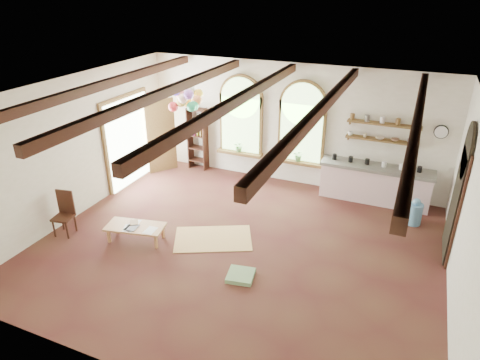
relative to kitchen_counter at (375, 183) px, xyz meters
The scene contains 27 objects.
floor 3.97m from the kitchen_counter, 125.71° to the right, with size 8.00×8.00×0.00m, color #502F21.
ceiling_beams 4.73m from the kitchen_counter, 125.71° to the right, with size 6.20×6.80×0.18m, color #331A10, non-canonical shape.
window_left 3.88m from the kitchen_counter, behind, with size 1.30×0.28×2.20m.
window_right 2.32m from the kitchen_counter, behind, with size 1.30×0.28×2.20m.
left_doorway 6.44m from the kitchen_counter, 167.37° to the right, with size 0.10×1.90×2.50m, color brown.
right_doorway 2.45m from the kitchen_counter, 45.86° to the right, with size 0.10×1.30×2.40m, color black.
kitchen_counter is the anchor object (origin of this frame).
wall_shelf_lower 1.09m from the kitchen_counter, 90.00° to the left, with size 1.70×0.24×0.04m, color brown.
wall_shelf_upper 1.49m from the kitchen_counter, 90.00° to the left, with size 1.70×0.24×0.04m, color brown.
wall_clock 1.91m from the kitchen_counter, 11.31° to the left, with size 0.32×0.32×0.04m, color black.
bookshelf 5.02m from the kitchen_counter, behind, with size 0.53×0.32×1.80m.
coffee_table 5.83m from the kitchen_counter, 138.80° to the right, with size 1.31×0.80×0.35m.
side_chair 7.30m from the kitchen_counter, 144.68° to the right, with size 0.45×0.45×0.98m.
floor_mat 4.32m from the kitchen_counter, 132.52° to the right, with size 1.62×1.00×0.02m, color tan.
floor_cushion 4.54m from the kitchen_counter, 114.06° to the right, with size 0.48×0.48×0.08m, color gray.
water_jug_a 0.82m from the kitchen_counter, ahead, with size 0.33×0.33×0.65m.
water_jug_b 1.29m from the kitchen_counter, 38.49° to the right, with size 0.33×0.33×0.64m.
balloon_cluster 5.14m from the kitchen_counter, 169.18° to the right, with size 0.76×0.83×1.15m.
table_book 5.92m from the kitchen_counter, 140.10° to the right, with size 0.17×0.25×0.02m, color olive.
tablet 5.88m from the kitchen_counter, 138.17° to the right, with size 0.19×0.27×0.01m, color black.
potted_plant_left 3.72m from the kitchen_counter, behind, with size 0.27×0.23×0.30m, color #598C4C.
potted_plant_right 2.04m from the kitchen_counter, behind, with size 0.27×0.23×0.30m, color #598C4C.
shelf_cup_a 1.38m from the kitchen_counter, 166.50° to the left, with size 0.12×0.10×0.10m, color white.
shelf_cup_b 1.22m from the kitchen_counter, 155.77° to the left, with size 0.10×0.10×0.09m, color beige.
shelf_bowl_a 1.14m from the kitchen_counter, 105.52° to the left, with size 0.22×0.22×0.05m, color beige.
shelf_bowl_b 1.18m from the kitchen_counter, 30.96° to the left, with size 0.20×0.20×0.06m, color #8C664C.
shelf_vase 1.37m from the kitchen_counter, 15.48° to the left, with size 0.18×0.18×0.19m, color slate.
Camera 1 is at (2.98, -6.86, 5.04)m, focal length 32.00 mm.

